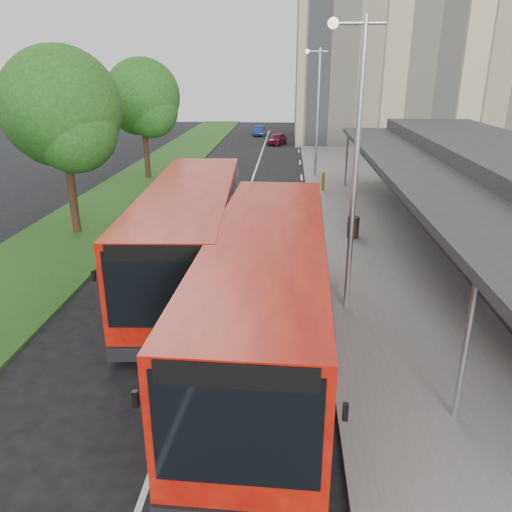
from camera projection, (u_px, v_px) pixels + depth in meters
The scene contains 17 objects.
ground at pixel (197, 340), 13.51m from camera, with size 120.00×120.00×0.00m, color black.
pavement at pixel (345, 183), 31.82m from camera, with size 5.00×80.00×0.15m, color slate.
grass_verge at pixel (145, 181), 32.61m from camera, with size 5.00×80.00×0.10m, color #1C4D18.
lane_centre_line at pixel (244, 202), 27.53m from camera, with size 0.12×70.00×0.01m, color silver.
kerb_dashes at pixel (303, 187), 31.07m from camera, with size 0.12×56.00×0.01m.
office_block at pixel (410, 47), 48.78m from camera, with size 22.00×12.00×18.00m, color #C1B188.
station_building at pixel (503, 200), 19.62m from camera, with size 7.70×26.00×4.00m.
tree_mid at pixel (62, 115), 20.61m from camera, with size 4.91×4.91×7.89m.
tree_far at pixel (143, 102), 31.88m from camera, with size 4.77×4.77×7.66m.
lamp_post_near at pixel (353, 154), 13.48m from camera, with size 1.44×0.28×8.00m.
lamp_post_far at pixel (317, 105), 32.18m from camera, with size 1.44×0.28×8.00m.
bus_main at pixel (267, 292), 12.43m from camera, with size 3.29×11.52×3.24m.
bus_second at pixel (191, 233), 16.92m from camera, with size 3.54×11.61×3.25m.
litter_bin at pixel (353, 227), 21.16m from camera, with size 0.50×0.50×0.90m, color #331D14.
bollard at pixel (323, 181), 29.45m from camera, with size 0.17×0.17×1.06m, color yellow.
car_near at pixel (277, 139), 48.71m from camera, with size 1.27×3.16×1.08m, color maroon.
car_far at pixel (259, 131), 55.46m from camera, with size 1.11×3.17×1.04m, color navy.
Camera 1 is at (2.36, -11.73, 6.86)m, focal length 35.00 mm.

